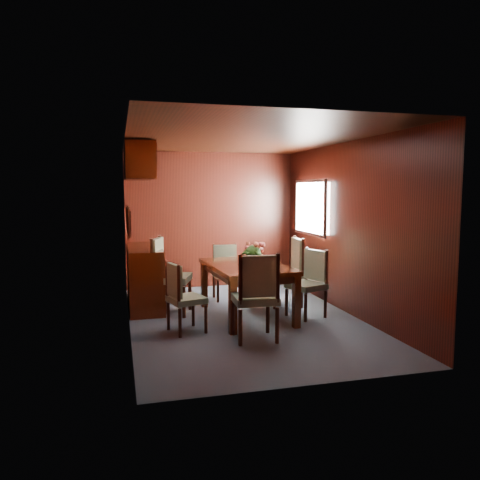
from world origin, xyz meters
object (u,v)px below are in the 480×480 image
object	(u,v)px
dining_table	(246,272)
chair_head	(256,292)
sideboard	(145,277)
chair_right_near	(310,279)
flower_centerpiece	(253,250)
chair_left_near	(182,294)

from	to	relation	value
dining_table	chair_head	distance (m)	1.07
chair_head	sideboard	bearing A→B (deg)	123.28
chair_right_near	dining_table	bearing A→B (deg)	56.54
sideboard	dining_table	xyz separation A→B (m)	(1.32, -0.89, 0.17)
chair_head	flower_centerpiece	xyz separation A→B (m)	(0.36, 1.37, 0.30)
dining_table	chair_right_near	world-z (taller)	chair_right_near
dining_table	chair_left_near	world-z (taller)	chair_left_near
sideboard	chair_head	size ratio (longest dim) A/B	1.36
sideboard	flower_centerpiece	size ratio (longest dim) A/B	4.46
sideboard	flower_centerpiece	bearing A→B (deg)	-21.10
chair_left_near	flower_centerpiece	bearing A→B (deg)	109.43
chair_left_near	chair_head	distance (m)	0.96
sideboard	chair_head	xyz separation A→B (m)	(1.14, -1.95, 0.12)
sideboard	chair_left_near	size ratio (longest dim) A/B	1.62
dining_table	chair_head	bearing A→B (deg)	-103.09
dining_table	chair_head	world-z (taller)	chair_head
dining_table	flower_centerpiece	distance (m)	0.44
dining_table	chair_right_near	xyz separation A→B (m)	(0.85, -0.20, -0.11)
dining_table	chair_left_near	bearing A→B (deg)	-155.59
flower_centerpiece	chair_head	bearing A→B (deg)	-104.72
dining_table	chair_head	size ratio (longest dim) A/B	1.56
chair_left_near	flower_centerpiece	distance (m)	1.46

